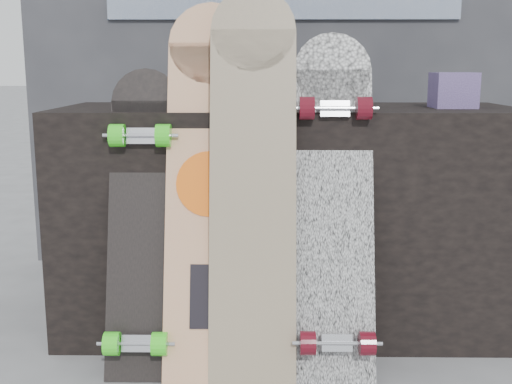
{
  "coord_description": "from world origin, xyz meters",
  "views": [
    {
      "loc": [
        -0.09,
        -1.77,
        0.94
      ],
      "look_at": [
        -0.11,
        0.2,
        0.55
      ],
      "focal_mm": 45.0,
      "sensor_mm": 36.0,
      "label": 1
    }
  ],
  "objects_px": {
    "longboard_celtic": "(253,173)",
    "longboard_cascadia": "(334,199)",
    "skateboard_dark": "(142,217)",
    "longboard_geisha": "(209,179)",
    "vendor_table": "(288,218)"
  },
  "relations": [
    {
      "from": "longboard_cascadia",
      "to": "skateboard_dark",
      "type": "bearing_deg",
      "value": 179.85
    },
    {
      "from": "longboard_geisha",
      "to": "longboard_cascadia",
      "type": "height_order",
      "value": "longboard_geisha"
    },
    {
      "from": "longboard_celtic",
      "to": "skateboard_dark",
      "type": "distance_m",
      "value": 0.37
    },
    {
      "from": "longboard_celtic",
      "to": "longboard_cascadia",
      "type": "xyz_separation_m",
      "value": [
        0.25,
        0.03,
        -0.08
      ]
    },
    {
      "from": "longboard_geisha",
      "to": "longboard_celtic",
      "type": "xyz_separation_m",
      "value": [
        0.13,
        -0.03,
        0.02
      ]
    },
    {
      "from": "vendor_table",
      "to": "skateboard_dark",
      "type": "distance_m",
      "value": 0.58
    },
    {
      "from": "longboard_celtic",
      "to": "longboard_cascadia",
      "type": "relative_size",
      "value": 1.12
    },
    {
      "from": "longboard_cascadia",
      "to": "skateboard_dark",
      "type": "relative_size",
      "value": 1.12
    },
    {
      "from": "longboard_geisha",
      "to": "longboard_cascadia",
      "type": "xyz_separation_m",
      "value": [
        0.38,
        -0.01,
        -0.06
      ]
    },
    {
      "from": "vendor_table",
      "to": "longboard_celtic",
      "type": "bearing_deg",
      "value": -107.71
    },
    {
      "from": "longboard_celtic",
      "to": "skateboard_dark",
      "type": "bearing_deg",
      "value": 175.43
    },
    {
      "from": "longboard_geisha",
      "to": "vendor_table",
      "type": "bearing_deg",
      "value": 53.22
    },
    {
      "from": "longboard_geisha",
      "to": "longboard_celtic",
      "type": "relative_size",
      "value": 0.97
    },
    {
      "from": "longboard_geisha",
      "to": "skateboard_dark",
      "type": "bearing_deg",
      "value": -177.98
    },
    {
      "from": "longboard_celtic",
      "to": "longboard_cascadia",
      "type": "height_order",
      "value": "longboard_celtic"
    }
  ]
}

